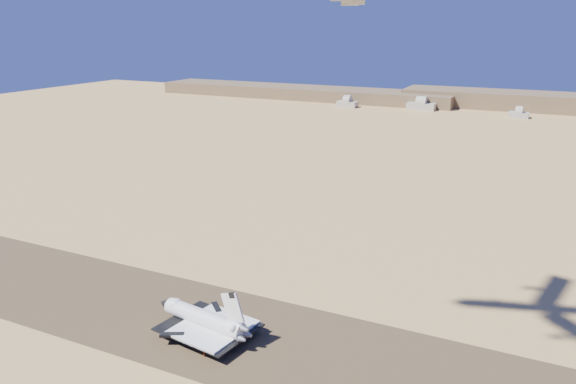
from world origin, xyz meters
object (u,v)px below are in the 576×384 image
at_px(shuttle, 204,320).
at_px(crew_b, 225,348).
at_px(crew_a, 204,354).
at_px(crew_c, 209,344).

relative_size(shuttle, crew_b, 21.40).
distance_m(crew_a, crew_c, 5.00).
bearing_deg(shuttle, crew_b, -17.81).
distance_m(shuttle, crew_a, 13.11).
distance_m(shuttle, crew_c, 8.81).
bearing_deg(crew_b, crew_a, 98.78).
height_order(shuttle, crew_b, shuttle).
bearing_deg(crew_b, shuttle, 19.39).
bearing_deg(crew_c, crew_a, 156.05).
height_order(crew_a, crew_b, crew_a).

